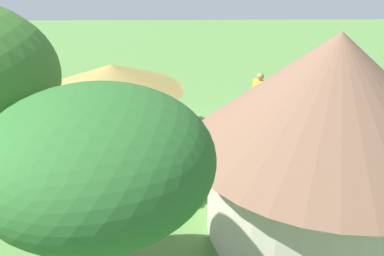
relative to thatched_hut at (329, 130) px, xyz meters
name	(u,v)px	position (x,y,z in m)	size (l,w,h in m)	color
ground_plane	(227,152)	(1.70, -3.59, -2.42)	(36.00, 36.00, 0.00)	#517F3D
thatched_hut	(329,130)	(0.00, 0.00, 0.00)	(5.84, 5.84, 4.47)	beige
shade_umbrella	(112,78)	(4.73, -2.28, 0.36)	(3.52, 3.52, 3.13)	brown
patio_dining_table	(118,154)	(4.73, -2.28, -1.77)	(1.41, 1.15, 0.74)	silver
patio_chair_east_end	(150,144)	(3.95, -3.13, -1.90)	(0.61, 0.61, 0.90)	white
patio_chair_near_hut	(90,146)	(5.63, -3.00, -1.90)	(0.60, 0.61, 0.90)	silver
patio_chair_west_end	(82,175)	(5.54, -1.46, -1.90)	(0.61, 0.61, 0.90)	silver
patio_chair_near_lawn	(145,175)	(3.96, -1.42, -1.90)	(0.61, 0.61, 0.90)	silver
guest_beside_umbrella	(145,175)	(3.88, -0.61, -1.40)	(0.49, 0.45, 1.69)	black
standing_watcher	(259,93)	(0.50, -5.74, -1.38)	(0.45, 0.51, 1.72)	black
striped_lounge_chair	(256,135)	(0.78, -4.19, -2.16)	(0.87, 0.96, 0.64)	teal
zebra_nearest_camera	(159,101)	(3.77, -5.22, -1.43)	(1.35, 1.94, 1.53)	silver
zebra_by_umbrella	(344,114)	(-1.83, -4.14, -1.46)	(2.28, 1.15, 1.50)	silver
acacia_tree_far_lawn	(96,163)	(3.85, 4.39, 1.76)	(2.47, 2.47, 4.95)	brown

